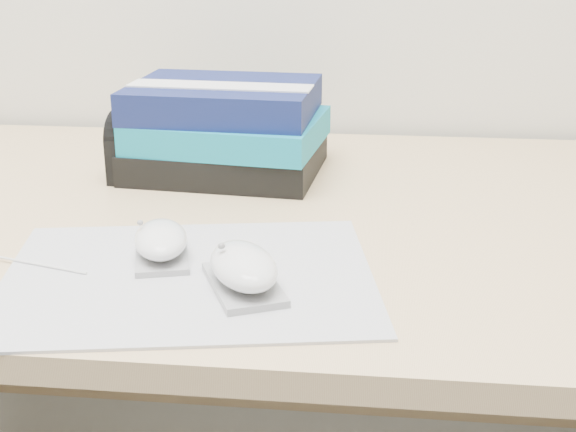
# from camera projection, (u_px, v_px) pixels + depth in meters

# --- Properties ---
(desk) EXTENTS (1.60, 0.80, 0.73)m
(desk) POSITION_uv_depth(u_px,v_px,m) (331.00, 346.00, 1.18)
(desk) COLOR tan
(desk) RESTS_ON ground
(mousepad) EXTENTS (0.43, 0.36, 0.00)m
(mousepad) POSITION_uv_depth(u_px,v_px,m) (189.00, 277.00, 0.84)
(mousepad) COLOR #919299
(mousepad) RESTS_ON desk
(mouse_rear) EXTENTS (0.08, 0.12, 0.04)m
(mouse_rear) POSITION_uv_depth(u_px,v_px,m) (161.00, 242.00, 0.88)
(mouse_rear) COLOR #949496
(mouse_rear) RESTS_ON mousepad
(mouse_front) EXTENTS (0.10, 0.13, 0.05)m
(mouse_front) POSITION_uv_depth(u_px,v_px,m) (244.00, 269.00, 0.81)
(mouse_front) COLOR gray
(mouse_front) RESTS_ON mousepad
(usb_cable) EXTENTS (0.21, 0.06, 0.00)m
(usb_cable) POSITION_uv_depth(u_px,v_px,m) (6.00, 258.00, 0.88)
(usb_cable) COLOR silver
(usb_cable) RESTS_ON mousepad
(book_stack) EXTENTS (0.29, 0.24, 0.13)m
(book_stack) POSITION_uv_depth(u_px,v_px,m) (226.00, 129.00, 1.18)
(book_stack) COLOR black
(book_stack) RESTS_ON desk
(pouch) EXTENTS (0.12, 0.09, 0.10)m
(pouch) POSITION_uv_depth(u_px,v_px,m) (153.00, 148.00, 1.14)
(pouch) COLOR black
(pouch) RESTS_ON desk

